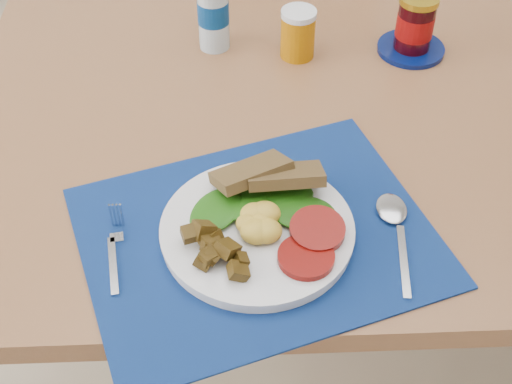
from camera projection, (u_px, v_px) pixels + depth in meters
table at (356, 152)px, 1.31m from camera, size 1.40×0.90×0.75m
chair_far at (303, 26)px, 1.83m from camera, size 0.50×0.48×1.07m
placemat at (257, 236)px, 1.05m from camera, size 0.60×0.53×0.00m
breakfast_plate at (253, 229)px, 1.03m from camera, size 0.28×0.28×0.07m
fork at (115, 248)px, 1.02m from camera, size 0.03×0.15×0.00m
spoon at (395, 224)px, 1.06m from camera, size 0.05×0.20×0.01m
water_bottle at (213, 5)px, 1.34m from camera, size 0.06×0.06×0.21m
juice_glass at (298, 35)px, 1.35m from camera, size 0.07×0.07×0.09m
jam_on_saucer at (414, 28)px, 1.36m from camera, size 0.13×0.13×0.12m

